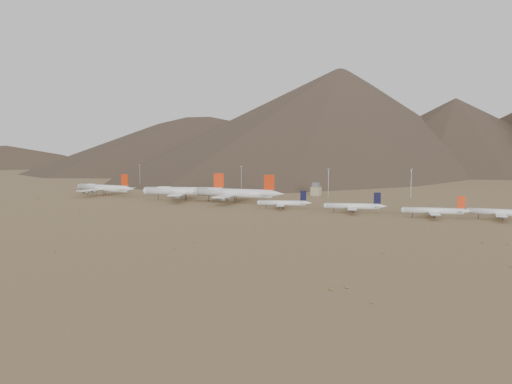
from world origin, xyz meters
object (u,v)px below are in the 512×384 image
at_px(widebody_centre, 184,191).
at_px(narrowbody_a, 283,203).
at_px(widebody_west, 103,188).
at_px(widebody_east, 234,193).
at_px(control_tower, 316,190).
at_px(narrowbody_b, 354,206).

distance_m(widebody_centre, narrowbody_a, 97.87).
relative_size(widebody_west, widebody_east, 0.89).
xyz_separation_m(widebody_east, control_tower, (41.49, 79.83, -2.67)).
relative_size(widebody_centre, widebody_east, 0.95).
bearing_deg(control_tower, widebody_centre, -136.27).
height_order(widebody_east, narrowbody_a, widebody_east).
bearing_deg(control_tower, widebody_west, -154.96).
height_order(widebody_centre, control_tower, widebody_centre).
distance_m(widebody_west, widebody_centre, 90.20).
relative_size(widebody_east, narrowbody_a, 2.02).
relative_size(widebody_east, narrowbody_b, 1.86).
xyz_separation_m(narrowbody_b, control_tower, (-61.39, 96.58, 0.68)).
height_order(widebody_east, control_tower, widebody_east).
xyz_separation_m(widebody_west, widebody_centre, (90.19, -0.63, 0.87)).
xyz_separation_m(widebody_west, widebody_east, (136.06, 3.13, 0.94)).
relative_size(widebody_west, narrowbody_a, 1.79).
xyz_separation_m(widebody_west, control_tower, (177.56, 82.96, -1.73)).
bearing_deg(narrowbody_b, widebody_west, 159.26).
relative_size(widebody_centre, narrowbody_a, 1.91).
bearing_deg(narrowbody_b, widebody_centre, 157.53).
distance_m(narrowbody_b, control_tower, 114.44).
xyz_separation_m(widebody_west, narrowbody_b, (238.95, -13.62, -2.41)).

